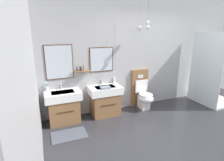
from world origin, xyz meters
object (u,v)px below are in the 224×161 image
Objects in this scene: toothbrush_cup at (47,88)px; folded_hand_towel at (105,88)px; shower_tray at (210,89)px; vanity_sink_right at (105,100)px; toilet at (142,94)px; vanity_sink_left at (64,106)px; soap_dispenser at (114,80)px.

folded_hand_towel is at bearing -14.82° from toothbrush_cup.
folded_hand_towel is at bearing 175.17° from shower_tray.
toilet reaches higher than vanity_sink_right.
shower_tray reaches higher than vanity_sink_right.
vanity_sink_left is 0.77× the size of toilet.
soap_dispenser is at bearing 0.37° from toothbrush_cup.
shower_tray is at bearing -7.76° from toothbrush_cup.
vanity_sink_right is 0.39m from folded_hand_towel.
vanity_sink_left is 0.39× the size of shower_tray.
toothbrush_cup is (-2.33, 0.16, 0.40)m from toilet.
toothbrush_cup reaches higher than soap_dispenser.
toothbrush_cup is 4.35m from shower_tray.
shower_tray is (3.06, -0.26, -0.34)m from folded_hand_towel.
toilet is 1.17m from folded_hand_towel.
folded_hand_towel is (-0.04, -0.15, 0.36)m from vanity_sink_right.
toothbrush_cup is 1.18× the size of soap_dispenser.
vanity_sink_right is at bearing -179.29° from toilet.
toothbrush_cup is (-0.30, 0.17, 0.39)m from vanity_sink_left.
vanity_sink_left is 4.36× the size of soap_dispenser.
toilet reaches higher than vanity_sink_left.
vanity_sink_left is 3.48× the size of folded_hand_towel.
toothbrush_cup is at bearing 165.18° from folded_hand_towel.
toilet reaches higher than soap_dispenser.
vanity_sink_left is 1.01m from folded_hand_towel.
toilet is 4.82× the size of toothbrush_cup.
vanity_sink_left is 0.53m from toothbrush_cup.
vanity_sink_left is at bearing 174.11° from shower_tray.
vanity_sink_right is at bearing 172.24° from shower_tray.
toilet reaches higher than folded_hand_towel.
soap_dispenser is at bearing 167.08° from toilet.
vanity_sink_left is 0.97m from vanity_sink_right.
vanity_sink_right is at bearing 75.34° from folded_hand_towel.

